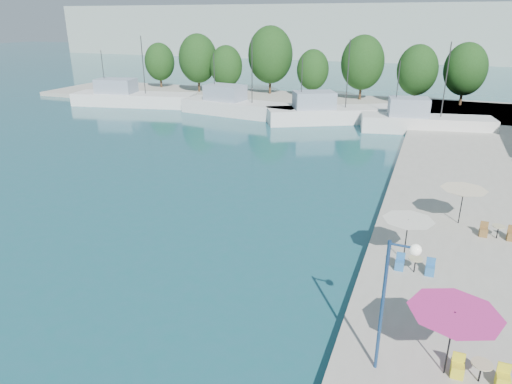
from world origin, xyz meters
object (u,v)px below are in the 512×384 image
at_px(street_lamp, 395,284).
at_px(trawler_04, 423,123).
at_px(trawler_02, 238,107).
at_px(umbrella_cream, 463,193).
at_px(umbrella_white, 408,224).
at_px(trawler_01, 131,98).
at_px(umbrella_pink, 454,319).
at_px(trawler_03, 329,114).

bearing_deg(street_lamp, trawler_04, 93.82).
height_order(trawler_02, umbrella_cream, trawler_02).
bearing_deg(umbrella_white, street_lamp, -89.99).
distance_m(trawler_01, trawler_04, 40.94).
bearing_deg(trawler_02, trawler_01, -174.54).
distance_m(trawler_04, umbrella_pink, 40.35).
height_order(trawler_03, trawler_04, same).
bearing_deg(street_lamp, trawler_01, 137.06).
xyz_separation_m(trawler_03, trawler_04, (11.04, -1.22, 0.00)).
height_order(trawler_02, street_lamp, trawler_02).
bearing_deg(trawler_03, trawler_02, 151.23).
distance_m(trawler_01, trawler_03, 29.85).
relative_size(trawler_02, umbrella_pink, 5.56).
bearing_deg(trawler_03, trawler_04, -34.50).
relative_size(trawler_03, trawler_04, 1.10).
bearing_deg(trawler_04, trawler_03, 162.95).
bearing_deg(street_lamp, umbrella_cream, 82.35).
distance_m(trawler_01, umbrella_cream, 52.64).
bearing_deg(umbrella_white, trawler_02, 124.99).
bearing_deg(umbrella_pink, street_lamp, -163.30).
xyz_separation_m(umbrella_white, street_lamp, (0.00, -8.27, 1.45)).
distance_m(trawler_04, umbrella_white, 32.60).
distance_m(trawler_02, trawler_04, 23.35).
relative_size(trawler_03, umbrella_cream, 6.09).
xyz_separation_m(trawler_02, umbrella_white, (23.73, -33.90, 1.57)).
relative_size(trawler_03, umbrella_pink, 5.26).
height_order(trawler_01, umbrella_pink, trawler_01).
relative_size(trawler_02, umbrella_white, 6.78).
xyz_separation_m(trawler_04, umbrella_pink, (2.37, -40.24, 1.80)).
xyz_separation_m(trawler_01, trawler_02, (17.57, -0.85, 0.00)).
bearing_deg(trawler_03, street_lamp, -102.95).
distance_m(trawler_03, street_lamp, 43.69).
bearing_deg(trawler_02, trawler_03, 7.67).
height_order(trawler_02, umbrella_white, trawler_02).
bearing_deg(trawler_02, umbrella_cream, -38.37).
relative_size(trawler_01, street_lamp, 3.68).
bearing_deg(street_lamp, trawler_03, 108.47).
xyz_separation_m(umbrella_cream, street_lamp, (-2.73, -14.19, 1.55)).
xyz_separation_m(trawler_04, street_lamp, (0.42, -40.83, 3.02)).
relative_size(umbrella_white, street_lamp, 0.50).
relative_size(trawler_01, umbrella_white, 7.34).
relative_size(trawler_03, umbrella_white, 6.41).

